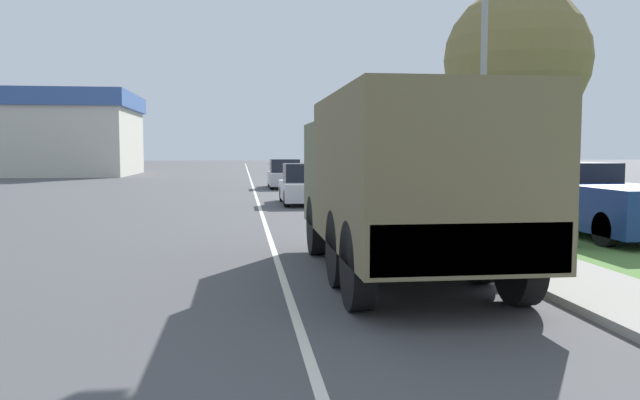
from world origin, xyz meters
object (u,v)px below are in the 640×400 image
car_nearest_ahead (305,186)px  car_second_ahead (285,175)px  military_truck (402,177)px  pickup_truck (594,200)px  lamp_post (475,55)px

car_nearest_ahead → car_second_ahead: car_second_ahead is taller
car_nearest_ahead → car_second_ahead: 10.46m
car_nearest_ahead → car_second_ahead: bearing=90.3°
military_truck → pickup_truck: bearing=36.2°
car_nearest_ahead → pickup_truck: size_ratio=0.75×
car_second_ahead → pickup_truck: bearing=-72.9°
car_nearest_ahead → lamp_post: bearing=-75.7°
car_second_ahead → lamp_post: bearing=-82.5°
car_nearest_ahead → pickup_truck: bearing=-57.8°
car_second_ahead → lamp_post: (2.79, -21.15, 3.50)m
pickup_truck → lamp_post: bearing=-166.5°
military_truck → lamp_post: size_ratio=0.97×
car_nearest_ahead → pickup_truck: pickup_truck is taller
military_truck → car_nearest_ahead: size_ratio=1.68×
pickup_truck → car_second_ahead: bearing=107.1°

